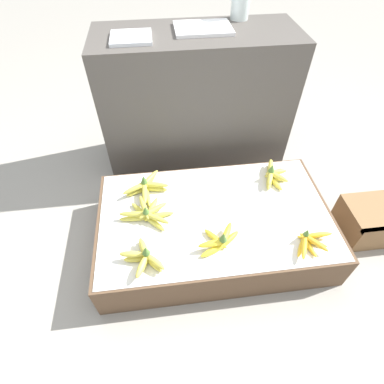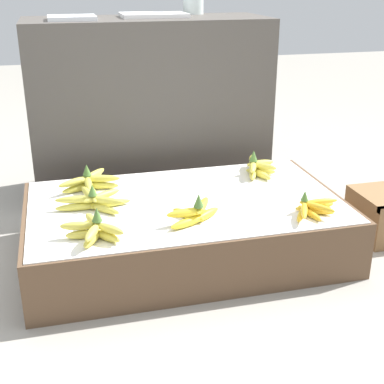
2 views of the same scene
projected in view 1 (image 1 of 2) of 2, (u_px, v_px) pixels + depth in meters
The scene contains 12 objects.
ground_plane at pixel (213, 239), 1.67m from camera, with size 10.00×10.00×0.00m, color gray.
display_platform at pixel (214, 227), 1.59m from camera, with size 1.18×0.70×0.22m.
back_vendor_table at pixel (197, 103), 1.86m from camera, with size 1.12×0.44×0.83m.
wooden_crate at pixel (379, 219), 1.65m from camera, with size 0.39×0.26×0.19m.
banana_bunch_front_left at pixel (144, 258), 1.30m from camera, with size 0.20×0.21×0.10m.
banana_bunch_front_midleft at pixel (220, 241), 1.36m from camera, with size 0.21×0.17×0.11m.
banana_bunch_front_midright at pixel (311, 241), 1.37m from camera, with size 0.20×0.16×0.08m.
banana_bunch_middle_left at pixel (147, 214), 1.48m from camera, with size 0.27×0.23×0.10m.
banana_bunch_back_left at pixel (147, 187), 1.59m from camera, with size 0.25×0.26×0.10m.
banana_bunch_back_midright at pixel (273, 175), 1.66m from camera, with size 0.15×0.23×0.10m.
foam_tray_white at pixel (203, 28), 1.56m from camera, with size 0.30×0.22×0.02m.
foam_tray_dark at pixel (131, 37), 1.48m from camera, with size 0.20×0.19×0.02m.
Camera 1 is at (-0.23, -0.92, 1.41)m, focal length 28.00 mm.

